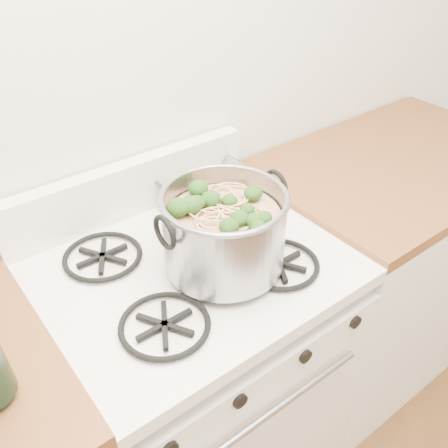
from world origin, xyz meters
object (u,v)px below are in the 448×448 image
at_px(stock_pot, 224,232).
at_px(spatula, 211,221).
at_px(gas_range, 197,379).
at_px(glass_bowl, 201,188).

relative_size(stock_pot, spatula, 1.08).
relative_size(gas_range, stock_pot, 2.77).
xyz_separation_m(stock_pot, spatula, (0.07, 0.15, -0.08)).
xyz_separation_m(stock_pot, glass_bowl, (0.15, 0.31, -0.08)).
relative_size(gas_range, spatula, 2.98).
bearing_deg(spatula, stock_pot, -73.59).
bearing_deg(stock_pot, spatula, 65.11).
distance_m(stock_pot, glass_bowl, 0.35).
bearing_deg(glass_bowl, gas_range, -130.44).
height_order(stock_pot, glass_bowl, stock_pot).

